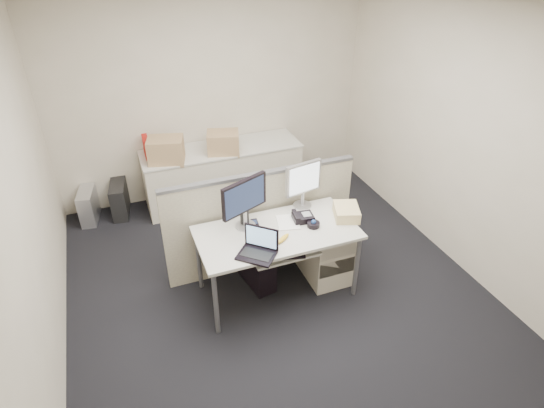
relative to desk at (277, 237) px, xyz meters
name	(u,v)px	position (x,y,z in m)	size (l,w,h in m)	color
floor	(277,290)	(0.00, 0.00, -0.67)	(4.00, 4.50, 0.01)	black
ceiling	(279,2)	(0.00, 0.00, 2.04)	(4.00, 4.50, 0.01)	white
wall_back	(211,93)	(0.00, 2.25, 0.69)	(4.00, 0.02, 2.70)	beige
wall_front	(454,385)	(0.00, -2.25, 0.69)	(4.00, 0.02, 2.70)	beige
wall_left	(21,219)	(-2.00, 0.00, 0.69)	(0.02, 4.50, 2.70)	beige
wall_right	(465,138)	(2.00, 0.00, 0.69)	(0.02, 4.50, 2.70)	beige
desk	(277,237)	(0.00, 0.00, 0.00)	(1.50, 0.75, 0.73)	silver
keyboard_tray	(284,252)	(0.00, -0.18, -0.04)	(0.62, 0.32, 0.02)	silver
drawer_pedestal	(325,250)	(0.55, 0.05, -0.34)	(0.40, 0.55, 0.65)	beige
cubicle_partition	(261,222)	(0.00, 0.45, -0.11)	(2.00, 0.06, 1.10)	beige
back_counter	(223,174)	(0.00, 1.93, -0.30)	(2.00, 0.60, 0.72)	beige
monitor_main	(245,204)	(-0.25, 0.18, 0.32)	(0.50, 0.19, 0.50)	black
monitor_small	(303,185)	(0.40, 0.32, 0.31)	(0.39, 0.20, 0.48)	#B7B7BC
laptop	(256,245)	(-0.30, -0.28, 0.18)	(0.31, 0.24, 0.24)	black
trackball	(313,224)	(0.35, -0.05, 0.09)	(0.12, 0.12, 0.05)	black
desk_phone	(303,218)	(0.30, 0.08, 0.10)	(0.19, 0.16, 0.06)	black
paper_stack	(288,222)	(0.15, 0.09, 0.07)	(0.20, 0.26, 0.01)	white
sticky_pad	(272,232)	(-0.05, 0.00, 0.07)	(0.07, 0.07, 0.01)	yellow
travel_mug	(245,216)	(-0.24, 0.22, 0.16)	(0.08, 0.08, 0.18)	black
banana	(283,239)	(0.00, -0.15, 0.09)	(0.18, 0.04, 0.04)	yellow
cellphone	(255,223)	(-0.15, 0.20, 0.07)	(0.06, 0.12, 0.02)	black
manila_folders	(346,212)	(0.72, -0.01, 0.12)	(0.23, 0.29, 0.11)	#EDD88C
keyboard	(281,254)	(-0.05, -0.22, -0.02)	(0.43, 0.15, 0.02)	black
pc_tower_desk	(256,264)	(-0.15, 0.20, -0.43)	(0.20, 0.50, 0.47)	black
pc_tower_spare_dark	(120,199)	(-1.33, 2.03, -0.45)	(0.18, 0.45, 0.42)	black
pc_tower_spare_silver	(88,206)	(-1.70, 2.03, -0.46)	(0.17, 0.43, 0.40)	#B7B7BC
cardboard_box_left	(166,151)	(-0.70, 1.81, 0.21)	(0.41, 0.31, 0.31)	tan
cardboard_box_right	(223,143)	(0.00, 1.81, 0.19)	(0.39, 0.30, 0.28)	tan
red_binder	(147,148)	(-0.90, 2.03, 0.19)	(0.07, 0.28, 0.26)	#B2110C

